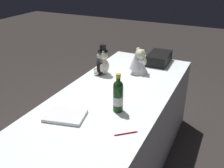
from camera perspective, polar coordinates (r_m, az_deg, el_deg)
The scene contains 8 objects.
ground_plane at distance 2.43m, azimuth -0.00°, elevation -17.58°, with size 12.00×12.00×0.00m, color #2D2826.
reception_table at distance 2.20m, azimuth -0.00°, elevation -10.79°, with size 2.04×0.82×0.71m, color white.
teddy_bear_groom at distance 2.37m, azimuth -2.21°, elevation 4.54°, with size 0.15×0.15×0.27m.
teddy_bear_bride at distance 2.40m, azimuth 5.91°, elevation 4.74°, with size 0.21×0.19×0.23m.
champagne_bottle at distance 1.76m, azimuth 1.34°, elevation -2.56°, with size 0.07×0.07×0.28m.
signing_pen at distance 1.59m, azimuth 3.23°, elevation -10.76°, with size 0.10×0.12×0.01m.
gift_case_black at distance 2.70m, azimuth 10.27°, elevation 5.60°, with size 0.33×0.21×0.10m.
guestbook at distance 1.77m, azimuth -10.20°, elevation -6.84°, with size 0.19×0.26×0.02m, color white.
Camera 1 is at (1.60, 0.78, 1.65)m, focal length 41.66 mm.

